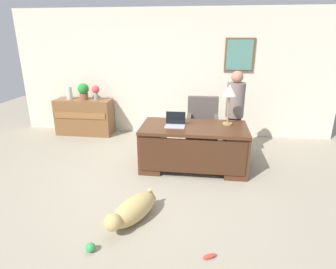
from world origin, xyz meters
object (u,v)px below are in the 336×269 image
at_px(dog_toy_ball, 91,248).
at_px(dog_toy_bone, 210,256).
at_px(desk, 193,146).
at_px(dog_lying, 132,210).
at_px(armchair, 202,126).
at_px(desk_lamp, 230,93).
at_px(vase_with_flowers, 96,91).
at_px(person_standing, 234,114).
at_px(credenza, 85,117).
at_px(laptop, 175,123).
at_px(vase_empty, 69,93).
at_px(potted_plant, 83,91).

xyz_separation_m(dog_toy_ball, dog_toy_bone, (1.24, 0.07, -0.03)).
relative_size(desk, dog_lying, 2.07).
bearing_deg(armchair, desk, -97.67).
distance_m(desk_lamp, vase_with_flowers, 3.07).
bearing_deg(dog_lying, person_standing, 58.65).
relative_size(desk_lamp, dog_toy_ball, 6.47).
bearing_deg(credenza, person_standing, -14.48).
bearing_deg(person_standing, dog_toy_ball, -120.90).
distance_m(credenza, person_standing, 3.36).
distance_m(dog_lying, dog_toy_ball, 0.65).
bearing_deg(dog_toy_bone, dog_toy_ball, -176.98).
bearing_deg(laptop, dog_lying, -102.64).
bearing_deg(dog_toy_ball, vase_with_flowers, 109.08).
bearing_deg(vase_with_flowers, person_standing, -15.96).
xyz_separation_m(dog_lying, dog_toy_bone, (0.93, -0.49, -0.13)).
bearing_deg(person_standing, dog_lying, -121.35).
bearing_deg(vase_empty, dog_toy_ball, -62.70).
bearing_deg(armchair, dog_toy_bone, -87.36).
relative_size(credenza, armchair, 1.23).
xyz_separation_m(armchair, vase_with_flowers, (-2.35, 0.54, 0.53)).
height_order(vase_with_flowers, dog_toy_bone, vase_with_flowers).
xyz_separation_m(credenza, dog_toy_ball, (1.56, -3.62, -0.35)).
height_order(desk, dog_toy_bone, desk).
relative_size(laptop, dog_toy_bone, 2.12).
distance_m(armchair, dog_lying, 2.66).
height_order(desk_lamp, dog_toy_bone, desk_lamp).
relative_size(dog_lying, vase_empty, 3.02).
bearing_deg(laptop, desk_lamp, 12.52).
bearing_deg(desk_lamp, laptop, -167.48).
bearing_deg(person_standing, armchair, 152.66).
bearing_deg(desk_lamp, armchair, 118.65).
relative_size(vase_empty, dog_toy_bone, 1.83).
xyz_separation_m(desk, credenza, (-2.53, 1.49, -0.00)).
bearing_deg(vase_with_flowers, desk_lamp, -25.24).
bearing_deg(potted_plant, vase_with_flowers, 0.00).
height_order(person_standing, dog_toy_ball, person_standing).
bearing_deg(potted_plant, vase_empty, 180.00).
distance_m(person_standing, dog_toy_ball, 3.33).
xyz_separation_m(desk_lamp, vase_empty, (-3.38, 1.30, -0.34)).
distance_m(desk, person_standing, 1.04).
distance_m(desk, armchair, 0.96).
bearing_deg(credenza, laptop, -33.85).
distance_m(credenza, armchair, 2.72).
distance_m(person_standing, vase_empty, 3.64).
distance_m(armchair, dog_toy_ball, 3.30).
relative_size(person_standing, laptop, 4.92).
xyz_separation_m(desk, desk_lamp, (0.55, 0.19, 0.87)).
relative_size(person_standing, dog_toy_bone, 10.43).
relative_size(armchair, vase_empty, 3.66).
xyz_separation_m(armchair, dog_toy_ball, (-1.10, -3.08, -0.41)).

